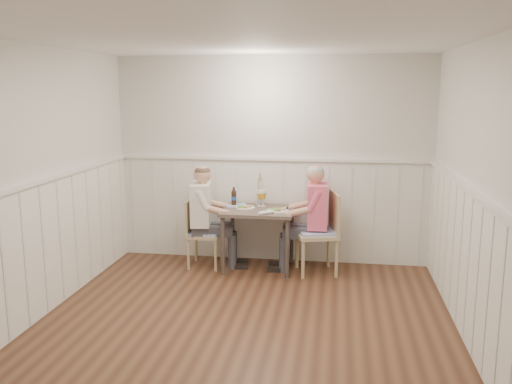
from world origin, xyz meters
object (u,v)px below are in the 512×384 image
man_in_pink (313,226)px  diner_cream (204,224)px  dining_table (258,218)px  chair_right (322,230)px  grass_vase (258,190)px  beer_bottle (234,197)px  chair_left (201,230)px

man_in_pink → diner_cream: (-1.34, -0.04, -0.01)m
dining_table → chair_right: bearing=-2.9°
grass_vase → beer_bottle: bearing=-164.5°
beer_bottle → grass_vase: size_ratio=0.54×
grass_vase → chair_right: bearing=-20.2°
chair_left → beer_bottle: bearing=27.7°
chair_left → man_in_pink: size_ratio=0.64×
man_in_pink → diner_cream: 1.34m
beer_bottle → chair_right: bearing=-11.2°
man_in_pink → grass_vase: bearing=161.0°
chair_right → chair_left: chair_right is taller
dining_table → man_in_pink: size_ratio=0.65×
beer_bottle → man_in_pink: bearing=-9.4°
beer_bottle → diner_cream: bearing=-147.3°
beer_bottle → grass_vase: (0.29, 0.08, 0.09)m
grass_vase → chair_left: bearing=-157.3°
man_in_pink → beer_bottle: size_ratio=5.72×
man_in_pink → grass_vase: (-0.72, 0.25, 0.39)m
diner_cream → beer_bottle: bearing=32.7°
dining_table → man_in_pink: man_in_pink is taller
beer_bottle → grass_vase: 0.31m
man_in_pink → grass_vase: man_in_pink is taller
beer_bottle → chair_left: bearing=-152.3°
dining_table → diner_cream: bearing=-177.4°
man_in_pink → beer_bottle: man_in_pink is taller
chair_right → grass_vase: (-0.82, 0.30, 0.41)m
diner_cream → grass_vase: size_ratio=3.01×
chair_left → diner_cream: size_ratio=0.65×
dining_table → chair_left: chair_left is taller
beer_bottle → grass_vase: grass_vase is taller
chair_left → grass_vase: bearing=22.7°
chair_right → beer_bottle: chair_right is taller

